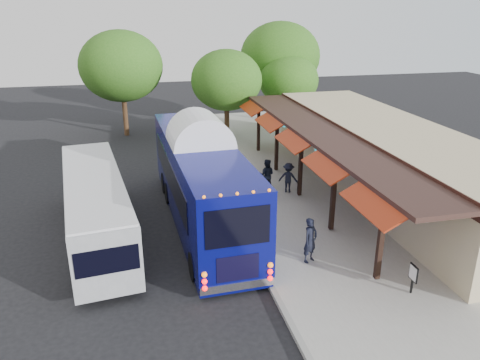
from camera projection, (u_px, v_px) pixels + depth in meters
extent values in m
plane|color=black|center=(246.00, 243.00, 19.50)|extent=(90.00, 90.00, 0.00)
cube|color=#9E9B93|center=(321.00, 195.00, 24.18)|extent=(10.00, 40.00, 0.15)
cube|color=gray|center=(228.00, 204.00, 23.13)|extent=(0.20, 40.00, 0.16)
cube|color=#C3B287|center=(386.00, 159.00, 24.32)|extent=(5.00, 20.00, 3.60)
cube|color=black|center=(344.00, 134.00, 23.26)|extent=(0.06, 20.00, 0.60)
cube|color=#331E19|center=(324.00, 133.00, 22.99)|extent=(2.60, 20.00, 0.18)
cube|color=black|center=(381.00, 238.00, 16.02)|extent=(0.18, 0.18, 3.16)
cube|color=#99270D|center=(373.00, 203.00, 15.45)|extent=(1.00, 3.20, 0.57)
cube|color=black|center=(333.00, 195.00, 19.67)|extent=(0.18, 0.18, 3.16)
cube|color=#99270D|center=(326.00, 165.00, 19.10)|extent=(1.00, 3.20, 0.57)
cube|color=black|center=(301.00, 165.00, 23.32)|extent=(0.18, 0.18, 3.16)
cube|color=#99270D|center=(294.00, 140.00, 22.75)|extent=(1.00, 3.20, 0.57)
cube|color=black|center=(277.00, 144.00, 26.97)|extent=(0.18, 0.18, 3.16)
cube|color=#99270D|center=(270.00, 121.00, 26.40)|extent=(1.00, 3.20, 0.57)
cube|color=black|center=(259.00, 127.00, 30.61)|extent=(0.18, 0.18, 3.16)
cube|color=#99270D|center=(252.00, 107.00, 30.05)|extent=(1.00, 3.20, 0.57)
sphere|color=teal|center=(367.00, 187.00, 17.55)|extent=(0.26, 0.26, 0.26)
sphere|color=teal|center=(317.00, 150.00, 22.12)|extent=(0.26, 0.26, 0.26)
sphere|color=teal|center=(284.00, 125.00, 26.68)|extent=(0.26, 0.26, 0.26)
cube|color=#080B64|center=(201.00, 178.00, 20.73)|extent=(3.15, 12.53, 3.26)
cube|color=#080B64|center=(202.00, 215.00, 21.36)|extent=(3.09, 12.40, 0.36)
ellipsoid|color=white|center=(200.00, 143.00, 20.17)|extent=(3.14, 12.28, 0.58)
cube|color=black|center=(230.00, 228.00, 14.86)|extent=(2.16, 0.12, 1.35)
cube|color=silver|center=(230.00, 286.00, 15.70)|extent=(2.59, 0.29, 0.29)
sphere|color=#FF0C0C|center=(197.00, 285.00, 15.28)|extent=(0.19, 0.19, 0.19)
sphere|color=#FF0C0C|center=(263.00, 277.00, 15.76)|extent=(0.19, 0.19, 0.19)
cylinder|color=black|center=(189.00, 266.00, 16.72)|extent=(0.35, 1.09, 1.08)
cylinder|color=black|center=(254.00, 258.00, 17.22)|extent=(0.35, 1.09, 1.08)
cylinder|color=black|center=(168.00, 182.00, 24.65)|extent=(0.35, 1.09, 1.08)
cylinder|color=black|center=(213.00, 179.00, 25.16)|extent=(0.35, 1.09, 1.08)
cube|color=gray|center=(96.00, 205.00, 19.37)|extent=(3.52, 10.54, 2.38)
cube|color=black|center=(66.00, 203.00, 19.06)|extent=(1.12, 8.73, 0.90)
cube|color=black|center=(123.00, 199.00, 19.54)|extent=(1.12, 8.73, 0.90)
cube|color=silver|center=(92.00, 178.00, 18.94)|extent=(3.45, 10.33, 0.09)
cylinder|color=black|center=(62.00, 277.00, 16.23)|extent=(0.36, 0.89, 0.86)
cylinder|color=black|center=(123.00, 270.00, 16.67)|extent=(0.36, 0.89, 0.86)
cylinder|color=black|center=(79.00, 203.00, 22.36)|extent=(0.36, 0.89, 0.86)
cylinder|color=black|center=(124.00, 199.00, 22.80)|extent=(0.36, 0.89, 0.86)
imported|color=black|center=(310.00, 240.00, 17.51)|extent=(0.77, 0.69, 1.77)
imported|color=black|center=(267.00, 175.00, 24.34)|extent=(1.01, 0.91, 1.71)
imported|color=black|center=(247.00, 179.00, 23.98)|extent=(0.92, 0.39, 1.55)
imported|color=black|center=(288.00, 178.00, 24.16)|extent=(1.17, 1.01, 1.58)
cube|color=black|center=(413.00, 279.00, 15.66)|extent=(0.06, 0.06, 1.06)
cube|color=black|center=(414.00, 273.00, 15.57)|extent=(0.05, 0.48, 0.58)
cube|color=white|center=(413.00, 273.00, 15.57)|extent=(0.02, 0.41, 0.48)
cylinder|color=#382314|center=(227.00, 120.00, 34.12)|extent=(0.36, 0.36, 2.93)
ellipsoid|color=#285D17|center=(226.00, 80.00, 33.11)|extent=(5.06, 5.06, 4.30)
cylinder|color=#382314|center=(279.00, 101.00, 38.80)|extent=(0.36, 0.36, 3.70)
ellipsoid|color=#285D17|center=(280.00, 56.00, 37.54)|extent=(6.39, 6.39, 5.43)
cylinder|color=#382314|center=(287.00, 113.00, 36.72)|extent=(0.36, 0.36, 2.65)
ellipsoid|color=#285D17|center=(289.00, 80.00, 35.81)|extent=(4.58, 4.58, 3.89)
cylinder|color=#382314|center=(125.00, 113.00, 35.09)|extent=(0.36, 0.36, 3.50)
ellipsoid|color=#285D17|center=(121.00, 66.00, 33.89)|extent=(6.04, 6.04, 5.13)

